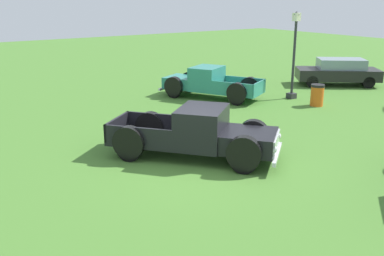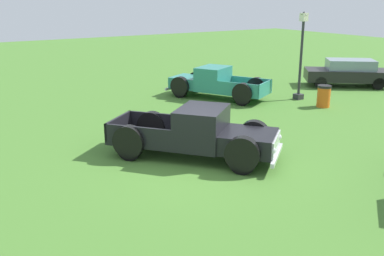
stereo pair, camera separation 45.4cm
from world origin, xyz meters
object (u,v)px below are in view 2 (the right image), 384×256
(pickup_truck_behind_left, at_px, (212,83))
(sedan_distant_a, at_px, (348,72))
(lamp_post_near, at_px, (301,54))
(trash_can, at_px, (324,96))
(pickup_truck_foreground, at_px, (204,135))

(pickup_truck_behind_left, height_order, sedan_distant_a, pickup_truck_behind_left)
(lamp_post_near, relative_size, trash_can, 4.19)
(sedan_distant_a, bearing_deg, pickup_truck_foreground, -68.44)
(pickup_truck_foreground, height_order, trash_can, pickup_truck_foreground)
(pickup_truck_behind_left, distance_m, sedan_distant_a, 7.81)
(trash_can, bearing_deg, pickup_truck_foreground, -72.76)
(pickup_truck_foreground, xyz_separation_m, pickup_truck_behind_left, (-6.58, 4.88, -0.03))
(pickup_truck_behind_left, distance_m, trash_can, 5.12)
(pickup_truck_behind_left, height_order, lamp_post_near, lamp_post_near)
(lamp_post_near, height_order, trash_can, lamp_post_near)
(sedan_distant_a, xyz_separation_m, trash_can, (2.50, -4.62, -0.27))
(lamp_post_near, bearing_deg, trash_can, -6.07)
(pickup_truck_foreground, relative_size, trash_can, 5.25)
(pickup_truck_foreground, xyz_separation_m, lamp_post_near, (-4.10, 8.08, 1.36))
(sedan_distant_a, bearing_deg, trash_can, -61.63)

